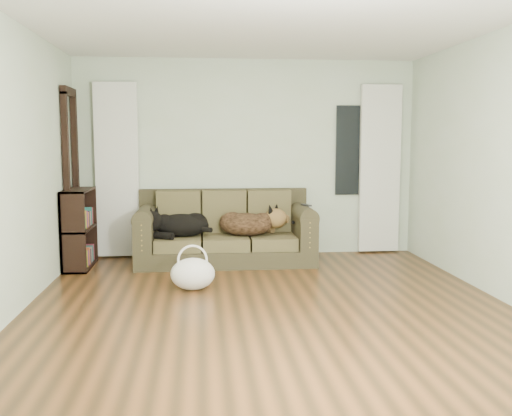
{
  "coord_description": "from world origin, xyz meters",
  "views": [
    {
      "loc": [
        -0.63,
        -5.12,
        1.54
      ],
      "look_at": [
        0.03,
        1.6,
        0.73
      ],
      "focal_mm": 40.0,
      "sensor_mm": 36.0,
      "label": 1
    }
  ],
  "objects": [
    {
      "name": "floor",
      "position": [
        0.0,
        0.0,
        0.0
      ],
      "size": [
        5.0,
        5.0,
        0.0
      ],
      "primitive_type": "plane",
      "color": "#362411",
      "rests_on": "ground"
    },
    {
      "name": "tote_bag",
      "position": [
        -0.72,
        0.67,
        0.16
      ],
      "size": [
        0.52,
        0.44,
        0.33
      ],
      "primitive_type": "ellipsoid",
      "rotation": [
        0.0,
        0.0,
        -0.2
      ],
      "color": "silver",
      "rests_on": "floor"
    },
    {
      "name": "window_pane",
      "position": [
        1.45,
        2.47,
        1.4
      ],
      "size": [
        0.5,
        0.03,
        1.2
      ],
      "primitive_type": "cube",
      "color": "black",
      "rests_on": "wall_back"
    },
    {
      "name": "curtain_left",
      "position": [
        -1.7,
        2.42,
        1.15
      ],
      "size": [
        0.55,
        0.08,
        2.25
      ],
      "primitive_type": "cube",
      "color": "white",
      "rests_on": "ground"
    },
    {
      "name": "door_casing",
      "position": [
        -2.2,
        2.05,
        1.05
      ],
      "size": [
        0.07,
        0.6,
        2.1
      ],
      "primitive_type": "cube",
      "color": "black",
      "rests_on": "ground"
    },
    {
      "name": "bookshelf",
      "position": [
        -2.09,
        1.86,
        0.5
      ],
      "size": [
        0.36,
        0.79,
        0.95
      ],
      "primitive_type": "cube",
      "rotation": [
        0.0,
        0.0,
        -0.1
      ],
      "color": "black",
      "rests_on": "floor"
    },
    {
      "name": "sofa",
      "position": [
        -0.32,
        1.97,
        0.45
      ],
      "size": [
        2.2,
        0.95,
        0.9
      ],
      "primitive_type": "cube",
      "color": "#2C251C",
      "rests_on": "floor"
    },
    {
      "name": "wall_left",
      "position": [
        -2.25,
        0.0,
        1.3
      ],
      "size": [
        0.04,
        5.0,
        2.6
      ],
      "primitive_type": "cube",
      "color": "beige",
      "rests_on": "ground"
    },
    {
      "name": "curtain_right",
      "position": [
        1.8,
        2.42,
        1.15
      ],
      "size": [
        0.55,
        0.08,
        2.25
      ],
      "primitive_type": "cube",
      "color": "white",
      "rests_on": "ground"
    },
    {
      "name": "dog_shepherd",
      "position": [
        -0.02,
        1.94,
        0.49
      ],
      "size": [
        0.85,
        0.74,
        0.31
      ],
      "primitive_type": "ellipsoid",
      "rotation": [
        0.0,
        0.0,
        2.75
      ],
      "color": "black",
      "rests_on": "sofa"
    },
    {
      "name": "tv_remote",
      "position": [
        0.69,
        1.87,
        0.73
      ],
      "size": [
        0.12,
        0.2,
        0.02
      ],
      "primitive_type": "cube",
      "rotation": [
        0.0,
        0.0,
        0.39
      ],
      "color": "black",
      "rests_on": "sofa"
    },
    {
      "name": "dog_black_lab",
      "position": [
        -0.91,
        1.95,
        0.48
      ],
      "size": [
        0.72,
        0.53,
        0.29
      ],
      "primitive_type": "ellipsoid",
      "rotation": [
        0.0,
        0.0,
        -0.08
      ],
      "color": "black",
      "rests_on": "sofa"
    },
    {
      "name": "wall_back",
      "position": [
        0.0,
        2.5,
        1.3
      ],
      "size": [
        4.5,
        0.04,
        2.6
      ],
      "primitive_type": "cube",
      "color": "beige",
      "rests_on": "ground"
    },
    {
      "name": "ceiling",
      "position": [
        0.0,
        0.0,
        2.6
      ],
      "size": [
        5.0,
        5.0,
        0.0
      ],
      "primitive_type": "plane",
      "color": "white",
      "rests_on": "ground"
    },
    {
      "name": "wall_right",
      "position": [
        2.25,
        0.0,
        1.3
      ],
      "size": [
        0.04,
        5.0,
        2.6
      ],
      "primitive_type": "cube",
      "color": "beige",
      "rests_on": "ground"
    }
  ]
}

